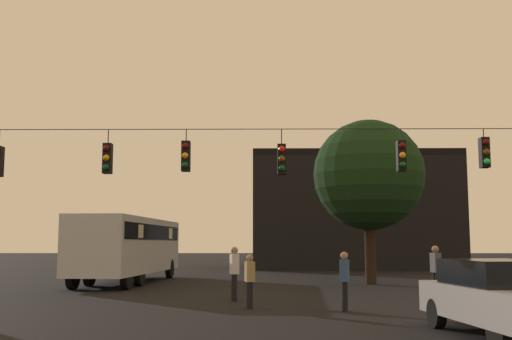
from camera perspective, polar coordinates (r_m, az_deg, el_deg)
The scene contains 10 objects.
ground_plane at distance 31.41m, azimuth -0.51°, elevation -10.21°, with size 168.00×168.00×0.00m, color black.
overhead_signal_span at distance 18.99m, azimuth -1.24°, elevation -1.48°, with size 21.68×0.44×6.03m.
city_bus at distance 29.78m, azimuth -11.71°, elevation -6.66°, with size 3.18×11.13×3.00m.
car_near_right at distance 13.43m, azimuth 21.80°, elevation -10.87°, with size 2.25×4.47×1.52m.
pedestrian_crossing_left at distance 20.07m, azimuth -2.03°, elevation -9.29°, with size 0.34×0.41×1.74m.
pedestrian_crossing_center at distance 17.78m, azimuth -0.59°, elevation -10.04°, with size 0.32×0.41×1.54m.
pedestrian_crossing_right at distance 17.28m, azimuth 8.24°, elevation -9.89°, with size 0.32×0.41×1.62m.
pedestrian_near_bus at distance 21.74m, azimuth 16.39°, elevation -8.77°, with size 0.32×0.41×1.77m.
corner_building at distance 48.71m, azimuth 8.50°, elevation -4.02°, with size 14.65×13.09×8.34m.
tree_left_silhouette at distance 28.69m, azimuth 10.43°, elevation -0.49°, with size 5.10×5.10×7.53m.
Camera 1 is at (0.61, -6.85, 1.86)m, focal length 43.00 mm.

